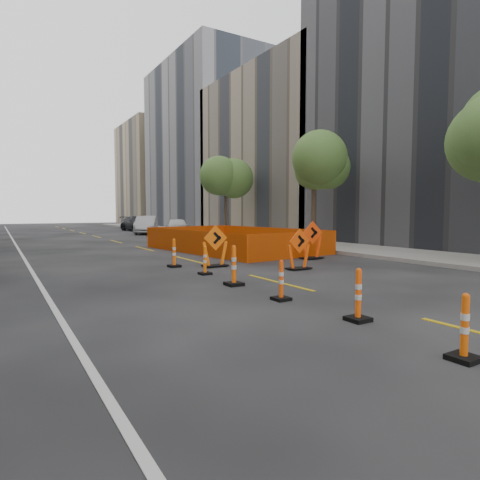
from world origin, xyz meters
TOP-DOWN VIEW (x-y plane):
  - ground_plane at (0.00, 0.00)m, footprint 140.00×140.00m
  - sidewalk_right at (9.00, 12.00)m, footprint 4.00×90.00m
  - bld_right_b at (17.00, 9.40)m, footprint 12.00×14.00m
  - bld_right_c at (17.00, 23.80)m, footprint 12.00×16.00m
  - bld_right_d at (17.00, 40.20)m, footprint 12.00×18.00m
  - bld_right_e at (17.00, 58.60)m, footprint 12.00×14.00m
  - tree_r_b at (8.40, 12.00)m, footprint 2.80×2.80m
  - tree_r_c at (8.40, 22.00)m, footprint 2.80×2.80m
  - channelizer_1 at (-1.45, -2.08)m, footprint 0.36×0.36m
  - channelizer_2 at (-1.16, 0.03)m, footprint 0.39×0.39m
  - channelizer_3 at (-1.31, 2.14)m, footprint 0.36×0.36m
  - channelizer_4 at (-1.31, 4.25)m, footprint 0.43×0.43m
  - channelizer_5 at (-1.14, 6.36)m, footprint 0.36×0.36m
  - channelizer_6 at (-1.33, 8.47)m, footprint 0.41×0.41m
  - chevron_sign_left at (-0.03, 7.76)m, footprint 1.04×0.67m
  - chevron_sign_center at (2.12, 5.66)m, footprint 0.95×0.58m
  - chevron_sign_right at (4.54, 7.74)m, footprint 1.12×0.74m
  - safety_fence at (3.61, 12.74)m, footprint 6.22×9.48m
  - parked_car_near at (5.46, 24.69)m, footprint 3.03×4.77m
  - parked_car_mid at (4.71, 29.95)m, footprint 3.54×5.15m
  - parked_car_far at (5.59, 35.58)m, footprint 2.63×5.37m

SIDE VIEW (x-z plane):
  - ground_plane at x=0.00m, z-range 0.00..0.00m
  - sidewalk_right at x=9.00m, z-range 0.00..0.15m
  - channelizer_5 at x=-1.14m, z-range 0.00..0.92m
  - channelizer_3 at x=-1.31m, z-range 0.00..0.92m
  - channelizer_1 at x=-1.45m, z-range 0.00..0.92m
  - channelizer_2 at x=-1.16m, z-range 0.00..0.98m
  - channelizer_6 at x=-1.33m, z-range 0.00..1.03m
  - channelizer_4 at x=-1.31m, z-range 0.00..1.10m
  - safety_fence at x=3.61m, z-range 0.00..1.12m
  - chevron_sign_center at x=2.12m, z-range 0.00..1.41m
  - chevron_sign_left at x=-0.03m, z-range 0.00..1.50m
  - parked_car_far at x=5.59m, z-range 0.00..1.50m
  - parked_car_near at x=5.46m, z-range 0.00..1.51m
  - chevron_sign_right at x=4.54m, z-range 0.00..1.60m
  - parked_car_mid at x=4.71m, z-range 0.00..1.61m
  - tree_r_b at x=8.40m, z-range 1.55..7.50m
  - tree_r_c at x=8.40m, z-range 1.55..7.50m
  - bld_right_c at x=17.00m, z-range 0.00..14.00m
  - bld_right_e at x=17.00m, z-range 0.00..16.00m
  - bld_right_d at x=17.00m, z-range 0.00..20.00m
  - bld_right_b at x=17.00m, z-range 0.00..24.00m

